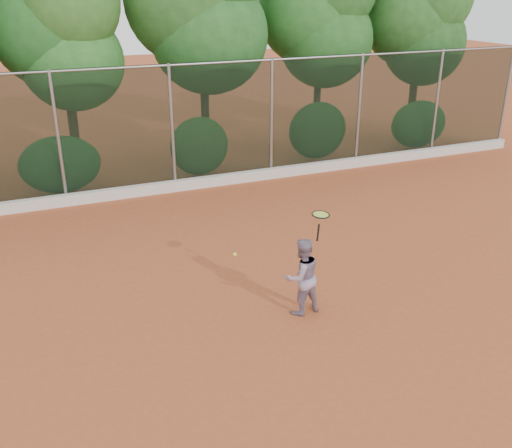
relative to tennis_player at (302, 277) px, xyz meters
name	(u,v)px	position (x,y,z in m)	size (l,w,h in m)	color
ground	(277,306)	(-0.32, 0.32, -0.71)	(80.00, 80.00, 0.00)	#A34A26
concrete_curb	(177,186)	(-0.32, 7.14, -0.56)	(24.00, 0.20, 0.30)	beige
tennis_player	(302,277)	(0.00, 0.00, 0.00)	(0.69, 0.54, 1.43)	gray
chainlink_fence	(172,125)	(-0.32, 7.32, 1.15)	(24.09, 0.09, 3.50)	black
foliage_backdrop	(130,23)	(-0.86, 9.30, 3.69)	(23.70, 3.63, 7.55)	#452F1A
tennis_racket	(320,217)	(0.21, -0.19, 1.17)	(0.40, 0.40, 0.53)	black
tennis_ball_in_flight	(235,254)	(-1.22, 0.05, 0.64)	(0.07, 0.07, 0.07)	yellow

